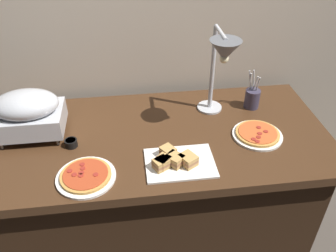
% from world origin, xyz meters
% --- Properties ---
extents(ground_plane, '(8.00, 8.00, 0.00)m').
position_xyz_m(ground_plane, '(0.00, 0.00, 0.00)').
color(ground_plane, '#4C443D').
extents(back_wall, '(4.40, 0.04, 2.40)m').
position_xyz_m(back_wall, '(0.00, 0.50, 1.20)').
color(back_wall, '#B7A893').
rests_on(back_wall, ground_plane).
extents(buffet_table, '(1.90, 0.84, 0.76)m').
position_xyz_m(buffet_table, '(0.00, 0.00, 0.39)').
color(buffet_table, '#422816').
rests_on(buffet_table, ground_plane).
extents(chafing_dish, '(0.33, 0.24, 0.25)m').
position_xyz_m(chafing_dish, '(-0.58, 0.08, 0.90)').
color(chafing_dish, '#B7BABF').
rests_on(chafing_dish, buffet_table).
extents(heat_lamp, '(0.15, 0.33, 0.50)m').
position_xyz_m(heat_lamp, '(0.38, 0.06, 1.15)').
color(heat_lamp, '#B7BABF').
rests_on(heat_lamp, buffet_table).
extents(pizza_plate_front, '(0.27, 0.27, 0.03)m').
position_xyz_m(pizza_plate_front, '(-0.29, -0.28, 0.77)').
color(pizza_plate_front, white).
rests_on(pizza_plate_front, buffet_table).
extents(pizza_plate_center, '(0.26, 0.26, 0.03)m').
position_xyz_m(pizza_plate_center, '(0.57, -0.08, 0.77)').
color(pizza_plate_center, white).
rests_on(pizza_plate_center, buffet_table).
extents(sandwich_platter, '(0.32, 0.24, 0.06)m').
position_xyz_m(sandwich_platter, '(0.12, -0.24, 0.78)').
color(sandwich_platter, white).
rests_on(sandwich_platter, buffet_table).
extents(sauce_cup_near, '(0.06, 0.06, 0.04)m').
position_xyz_m(sauce_cup_near, '(-0.38, -0.04, 0.78)').
color(sauce_cup_near, black).
rests_on(sauce_cup_near, buffet_table).
extents(utensil_holder, '(0.08, 0.08, 0.23)m').
position_xyz_m(utensil_holder, '(0.62, 0.19, 0.82)').
color(utensil_holder, '#383347').
rests_on(utensil_holder, buffet_table).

